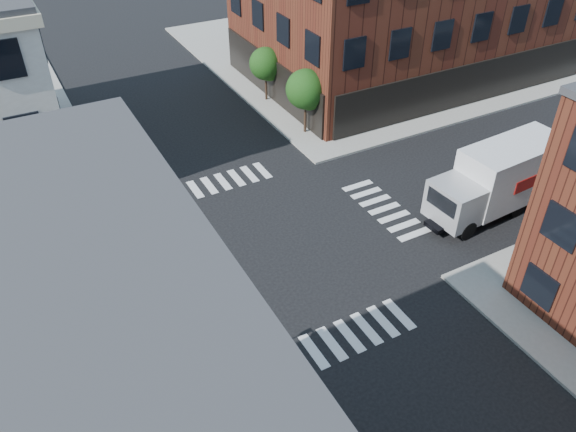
{
  "coord_description": "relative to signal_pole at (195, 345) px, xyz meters",
  "views": [
    {
      "loc": [
        -10.21,
        -20.22,
        18.75
      ],
      "look_at": [
        0.22,
        -0.96,
        2.5
      ],
      "focal_mm": 35.0,
      "sensor_mm": 36.0,
      "label": 1
    }
  ],
  "objects": [
    {
      "name": "traffic_cone",
      "position": [
        2.91,
        0.98,
        -2.54
      ],
      "size": [
        0.4,
        0.4,
        0.66
      ],
      "rotation": [
        0.0,
        0.0,
        0.14
      ],
      "color": "#CA6009",
      "rests_on": "ground"
    },
    {
      "name": "tree_near",
      "position": [
        14.28,
        16.65,
        0.3
      ],
      "size": [
        2.69,
        2.69,
        4.49
      ],
      "color": "black",
      "rests_on": "ground"
    },
    {
      "name": "tree_far",
      "position": [
        14.28,
        22.65,
        0.02
      ],
      "size": [
        2.43,
        2.43,
        4.07
      ],
      "color": "black",
      "rests_on": "ground"
    },
    {
      "name": "box_truck",
      "position": [
        19.17,
        3.77,
        -0.82
      ],
      "size": [
        8.78,
        3.1,
        3.92
      ],
      "rotation": [
        0.0,
        0.0,
        0.06
      ],
      "color": "silver",
      "rests_on": "ground"
    },
    {
      "name": "ground",
      "position": [
        6.72,
        6.68,
        -2.86
      ],
      "size": [
        120.0,
        120.0,
        0.0
      ],
      "primitive_type": "plane",
      "color": "black",
      "rests_on": "ground"
    },
    {
      "name": "sidewalk_ne",
      "position": [
        27.72,
        27.68,
        -2.78
      ],
      "size": [
        30.0,
        30.0,
        0.15
      ],
      "primitive_type": "cube",
      "color": "gray",
      "rests_on": "ground"
    },
    {
      "name": "signal_pole",
      "position": [
        0.0,
        0.0,
        0.0
      ],
      "size": [
        1.29,
        1.24,
        4.6
      ],
      "color": "black",
      "rests_on": "ground"
    }
  ]
}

